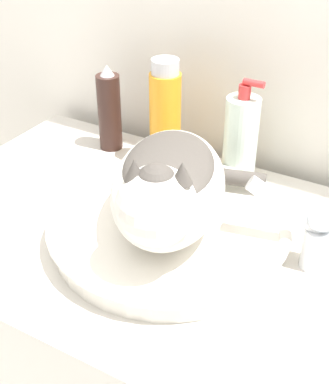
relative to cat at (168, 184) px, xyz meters
name	(u,v)px	position (x,y,z in m)	size (l,w,h in m)	color
sink_basin	(169,226)	(-0.01, 0.02, -0.09)	(0.39, 0.39, 0.05)	white
cat	(168,184)	(0.00, 0.00, 0.00)	(0.27, 0.34, 0.17)	silver
faucet	(310,229)	(0.20, 0.07, -0.05)	(0.14, 0.06, 0.14)	silver
hairspray_can_black	(109,111)	(-0.27, 0.24, -0.03)	(0.05, 0.05, 0.18)	#331E19
soap_pump_bottle	(240,141)	(0.02, 0.24, -0.03)	(0.06, 0.06, 0.21)	silver
shampoo_bottle_tall	(165,115)	(-0.14, 0.24, -0.01)	(0.06, 0.06, 0.22)	orange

